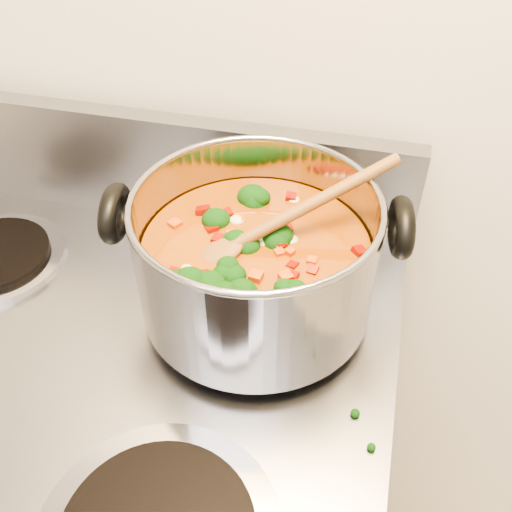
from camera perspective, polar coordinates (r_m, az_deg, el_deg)
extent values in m
cube|color=gray|center=(0.82, -10.39, 8.76)|extent=(0.73, 0.03, 0.16)
cylinder|color=#A5A5AD|center=(0.71, -1.24, -4.82)|extent=(0.18, 0.18, 0.01)
cylinder|color=black|center=(0.70, -1.25, -4.38)|extent=(0.14, 0.14, 0.01)
cylinder|color=gray|center=(0.64, 0.00, 0.06)|extent=(0.27, 0.27, 0.15)
torus|color=gray|center=(0.60, 0.00, 5.26)|extent=(0.27, 0.27, 0.01)
cylinder|color=#91440D|center=(0.66, 0.00, -1.71)|extent=(0.25, 0.25, 0.09)
torus|color=black|center=(0.64, -13.90, 4.18)|extent=(0.03, 0.08, 0.08)
torus|color=black|center=(0.62, 14.30, 2.80)|extent=(0.03, 0.08, 0.08)
ellipsoid|color=black|center=(0.68, -8.45, 4.08)|extent=(0.04, 0.04, 0.03)
ellipsoid|color=black|center=(0.69, -4.41, 5.52)|extent=(0.04, 0.04, 0.03)
ellipsoid|color=black|center=(0.62, 0.06, 0.69)|extent=(0.04, 0.04, 0.03)
ellipsoid|color=black|center=(0.66, 4.99, 3.19)|extent=(0.04, 0.04, 0.03)
ellipsoid|color=black|center=(0.68, 8.30, 4.33)|extent=(0.04, 0.04, 0.03)
ellipsoid|color=black|center=(0.62, 3.65, 0.43)|extent=(0.04, 0.04, 0.03)
ellipsoid|color=black|center=(0.63, -8.82, 0.76)|extent=(0.04, 0.04, 0.03)
ellipsoid|color=black|center=(0.70, -4.38, 5.71)|extent=(0.04, 0.04, 0.03)
ellipsoid|color=black|center=(0.58, -0.46, -3.04)|extent=(0.04, 0.04, 0.03)
ellipsoid|color=maroon|center=(0.62, -7.43, 0.19)|extent=(0.01, 0.01, 0.01)
ellipsoid|color=maroon|center=(0.58, -6.62, -3.09)|extent=(0.01, 0.01, 0.01)
ellipsoid|color=maroon|center=(0.67, 2.26, 4.38)|extent=(0.01, 0.01, 0.01)
ellipsoid|color=maroon|center=(0.67, -4.52, 3.94)|extent=(0.01, 0.01, 0.01)
ellipsoid|color=maroon|center=(0.63, -3.14, 1.25)|extent=(0.01, 0.01, 0.01)
ellipsoid|color=maroon|center=(0.70, 0.81, 5.81)|extent=(0.01, 0.01, 0.01)
ellipsoid|color=maroon|center=(0.61, -9.80, -1.05)|extent=(0.01, 0.01, 0.01)
ellipsoid|color=maroon|center=(0.69, -6.89, 5.27)|extent=(0.01, 0.01, 0.01)
ellipsoid|color=maroon|center=(0.70, -3.52, 6.03)|extent=(0.01, 0.01, 0.01)
ellipsoid|color=maroon|center=(0.69, 6.86, 4.85)|extent=(0.01, 0.01, 0.01)
ellipsoid|color=maroon|center=(0.63, -8.23, 0.40)|extent=(0.01, 0.01, 0.01)
ellipsoid|color=maroon|center=(0.59, 7.73, -2.90)|extent=(0.01, 0.01, 0.01)
ellipsoid|color=maroon|center=(0.64, 7.09, 1.85)|extent=(0.01, 0.01, 0.01)
ellipsoid|color=maroon|center=(0.69, 1.46, 5.11)|extent=(0.01, 0.01, 0.01)
ellipsoid|color=#CD430B|center=(0.60, 5.49, -1.32)|extent=(0.01, 0.01, 0.01)
ellipsoid|color=#CD430B|center=(0.67, -2.42, 4.23)|extent=(0.01, 0.01, 0.01)
ellipsoid|color=#CD430B|center=(0.63, 3.54, 0.98)|extent=(0.01, 0.01, 0.01)
ellipsoid|color=#CD430B|center=(0.71, 1.88, 6.45)|extent=(0.01, 0.01, 0.01)
ellipsoid|color=#CD430B|center=(0.58, -1.35, -3.34)|extent=(0.01, 0.01, 0.01)
ellipsoid|color=#CD430B|center=(0.71, -3.08, 6.75)|extent=(0.01, 0.01, 0.01)
ellipsoid|color=#CD430B|center=(0.67, 0.01, 4.17)|extent=(0.01, 0.01, 0.01)
ellipsoid|color=#CD430B|center=(0.58, 1.03, -2.89)|extent=(0.01, 0.01, 0.01)
ellipsoid|color=#CD430B|center=(0.65, -3.21, 2.65)|extent=(0.01, 0.01, 0.01)
ellipsoid|color=#CD430B|center=(0.62, -9.04, 0.13)|extent=(0.01, 0.01, 0.01)
ellipsoid|color=#CD430B|center=(0.64, -5.96, 1.94)|extent=(0.01, 0.01, 0.01)
ellipsoid|color=#CD430B|center=(0.58, 1.31, -3.48)|extent=(0.01, 0.01, 0.01)
ellipsoid|color=beige|center=(0.63, -7.15, 0.73)|extent=(0.02, 0.02, 0.01)
ellipsoid|color=beige|center=(0.63, -5.21, 0.93)|extent=(0.02, 0.02, 0.01)
ellipsoid|color=beige|center=(0.69, -4.96, 5.12)|extent=(0.02, 0.02, 0.01)
ellipsoid|color=beige|center=(0.59, -4.85, -2.11)|extent=(0.02, 0.02, 0.01)
ellipsoid|color=beige|center=(0.63, 10.36, 0.43)|extent=(0.02, 0.02, 0.01)
ellipsoid|color=beige|center=(0.63, -0.46, 1.47)|extent=(0.02, 0.02, 0.01)
ellipsoid|color=beige|center=(0.62, 5.00, -0.11)|extent=(0.02, 0.02, 0.01)
ellipsoid|color=beige|center=(0.63, -0.19, 0.87)|extent=(0.02, 0.02, 0.01)
ellipsoid|color=beige|center=(0.56, -2.56, -5.49)|extent=(0.02, 0.02, 0.01)
ellipsoid|color=brown|center=(0.62, -3.89, 0.18)|extent=(0.08, 0.07, 0.04)
cylinder|color=brown|center=(0.63, 5.22, 4.99)|extent=(0.19, 0.13, 0.09)
ellipsoid|color=black|center=(0.83, -8.28, 2.96)|extent=(0.01, 0.01, 0.01)
ellipsoid|color=black|center=(0.73, -18.70, -6.36)|extent=(0.01, 0.01, 0.01)
ellipsoid|color=black|center=(0.69, 12.60, -8.11)|extent=(0.01, 0.01, 0.01)
ellipsoid|color=black|center=(0.64, -11.96, -12.81)|extent=(0.01, 0.01, 0.01)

